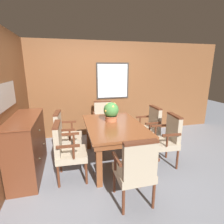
{
  "coord_description": "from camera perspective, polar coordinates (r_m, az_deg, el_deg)",
  "views": [
    {
      "loc": [
        -0.69,
        -2.74,
        1.82
      ],
      "look_at": [
        0.11,
        0.43,
        0.97
      ],
      "focal_mm": 28.0,
      "sensor_mm": 36.0,
      "label": 1
    }
  ],
  "objects": [
    {
      "name": "ground_plane",
      "position": [
        3.36,
        -0.09,
        -18.17
      ],
      "size": [
        14.0,
        14.0,
        0.0
      ],
      "primitive_type": "plane",
      "color": "gray"
    },
    {
      "name": "chair_head_near",
      "position": [
        2.4,
        7.75,
        -17.82
      ],
      "size": [
        0.53,
        0.49,
        0.98
      ],
      "rotation": [
        0.0,
        0.0,
        3.15
      ],
      "color": "#562B19",
      "rests_on": "ground_plane"
    },
    {
      "name": "dining_table",
      "position": [
        3.33,
        0.63,
        -5.65
      ],
      "size": [
        1.03,
        1.56,
        0.77
      ],
      "color": "brown",
      "rests_on": "ground_plane"
    },
    {
      "name": "potted_plant",
      "position": [
        3.44,
        -0.29,
        0.17
      ],
      "size": [
        0.3,
        0.3,
        0.38
      ],
      "color": "#B2603D",
      "rests_on": "dining_table"
    },
    {
      "name": "wall_back",
      "position": [
        4.67,
        -5.57,
        7.26
      ],
      "size": [
        7.2,
        0.08,
        2.45
      ],
      "color": "brown",
      "rests_on": "ground_plane"
    },
    {
      "name": "chair_left_near",
      "position": [
        2.96,
        -14.56,
        -11.57
      ],
      "size": [
        0.51,
        0.54,
        0.98
      ],
      "rotation": [
        0.0,
        0.0,
        1.53
      ],
      "color": "#562B19",
      "rests_on": "ground_plane"
    },
    {
      "name": "chair_right_far",
      "position": [
        3.96,
        12.04,
        -4.61
      ],
      "size": [
        0.49,
        0.53,
        0.98
      ],
      "rotation": [
        0.0,
        0.0,
        -1.57
      ],
      "color": "#562B19",
      "rests_on": "ground_plane"
    },
    {
      "name": "chair_right_near",
      "position": [
        3.44,
        17.34,
        -8.0
      ],
      "size": [
        0.52,
        0.55,
        0.98
      ],
      "rotation": [
        0.0,
        0.0,
        -1.65
      ],
      "color": "#562B19",
      "rests_on": "ground_plane"
    },
    {
      "name": "sideboard_cabinet",
      "position": [
        3.35,
        -25.91,
        -9.98
      ],
      "size": [
        0.46,
        1.28,
        1.02
      ],
      "color": "brown",
      "rests_on": "ground_plane"
    },
    {
      "name": "chair_head_far",
      "position": [
        4.44,
        -2.79,
        -2.2
      ],
      "size": [
        0.54,
        0.51,
        0.98
      ],
      "rotation": [
        0.0,
        0.0,
        -0.05
      ],
      "color": "#562B19",
      "rests_on": "ground_plane"
    },
    {
      "name": "chair_left_far",
      "position": [
        3.61,
        -15.01,
        -6.73
      ],
      "size": [
        0.53,
        0.56,
        0.98
      ],
      "rotation": [
        0.0,
        0.0,
        1.47
      ],
      "color": "#562B19",
      "rests_on": "ground_plane"
    }
  ]
}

